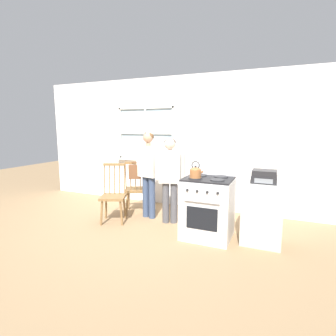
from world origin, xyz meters
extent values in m
plane|color=#937551|center=(0.00, 0.00, 0.00)|extent=(16.00, 16.00, 0.00)
cube|color=white|center=(-2.25, 1.40, 1.35)|extent=(1.90, 0.06, 2.70)
cube|color=white|center=(1.62, 1.40, 1.35)|extent=(3.15, 0.06, 2.70)
cube|color=white|center=(-0.63, 1.40, 0.48)|extent=(1.34, 0.06, 0.97)
cube|color=white|center=(-0.63, 1.40, 2.40)|extent=(1.34, 0.06, 0.60)
cube|color=silver|center=(-0.63, 1.32, 0.95)|extent=(1.40, 0.10, 0.03)
cube|color=#9EB7C6|center=(-0.63, 1.41, 1.54)|extent=(1.28, 0.01, 1.07)
cube|color=silver|center=(-0.63, 1.38, 1.54)|extent=(0.04, 0.02, 1.13)
cube|color=silver|center=(-0.63, 1.38, 1.54)|extent=(1.34, 0.02, 0.04)
cube|color=silver|center=(-1.28, 1.38, 1.54)|extent=(0.04, 0.03, 1.13)
cube|color=silver|center=(0.03, 1.38, 1.54)|extent=(0.04, 0.03, 1.13)
cube|color=silver|center=(-0.63, 1.38, 2.08)|extent=(1.34, 0.03, 0.04)
cube|color=silver|center=(-0.63, 1.38, 0.99)|extent=(1.34, 0.03, 0.04)
cube|color=olive|center=(-0.45, 0.64, 0.45)|extent=(0.55, 0.54, 0.04)
cylinder|color=olive|center=(-0.37, 0.86, 0.21)|extent=(0.06, 0.09, 0.43)
cylinder|color=olive|center=(-0.67, 0.71, 0.21)|extent=(0.09, 0.06, 0.43)
cylinder|color=olive|center=(-0.23, 0.57, 0.21)|extent=(0.09, 0.06, 0.43)
cylinder|color=olive|center=(-0.54, 0.42, 0.21)|extent=(0.06, 0.09, 0.43)
cylinder|color=olive|center=(-0.22, 0.56, 0.72)|extent=(0.05, 0.08, 0.54)
cylinder|color=olive|center=(-0.30, 0.52, 0.72)|extent=(0.05, 0.08, 0.54)
cylinder|color=olive|center=(-0.38, 0.48, 0.72)|extent=(0.05, 0.08, 0.54)
cylinder|color=olive|center=(-0.46, 0.45, 0.72)|extent=(0.05, 0.08, 0.54)
cylinder|color=olive|center=(-0.54, 0.41, 0.72)|extent=(0.05, 0.08, 0.54)
cube|color=olive|center=(-0.38, 0.48, 1.01)|extent=(0.36, 0.20, 0.04)
cube|color=olive|center=(-0.55, 0.00, 0.45)|extent=(0.54, 0.53, 0.04)
cylinder|color=olive|center=(-0.65, -0.22, 0.21)|extent=(0.06, 0.09, 0.43)
cylinder|color=olive|center=(-0.33, -0.09, 0.21)|extent=(0.09, 0.06, 0.43)
cylinder|color=olive|center=(-0.77, 0.08, 0.21)|extent=(0.09, 0.06, 0.43)
cylinder|color=olive|center=(-0.46, 0.21, 0.21)|extent=(0.06, 0.09, 0.43)
cylinder|color=olive|center=(-0.78, 0.08, 0.72)|extent=(0.05, 0.08, 0.54)
cylinder|color=olive|center=(-0.70, 0.12, 0.72)|extent=(0.05, 0.08, 0.54)
cylinder|color=olive|center=(-0.62, 0.15, 0.72)|extent=(0.05, 0.08, 0.54)
cylinder|color=olive|center=(-0.54, 0.19, 0.72)|extent=(0.05, 0.08, 0.54)
cylinder|color=olive|center=(-0.45, 0.22, 0.72)|extent=(0.05, 0.08, 0.54)
cube|color=olive|center=(-0.62, 0.15, 1.01)|extent=(0.37, 0.18, 0.04)
cylinder|color=#384766|center=(-0.15, 0.47, 0.39)|extent=(0.12, 0.12, 0.78)
cylinder|color=#384766|center=(-0.01, 0.44, 0.39)|extent=(0.12, 0.12, 0.78)
cube|color=white|center=(-0.08, 0.45, 1.05)|extent=(0.42, 0.28, 0.55)
cylinder|color=white|center=(-0.31, 0.48, 1.07)|extent=(0.10, 0.12, 0.51)
cylinder|color=white|center=(0.14, 0.39, 1.07)|extent=(0.10, 0.12, 0.51)
cylinder|color=tan|center=(-0.08, 0.45, 1.36)|extent=(0.10, 0.10, 0.07)
sphere|color=tan|center=(-0.08, 0.45, 1.48)|extent=(0.18, 0.18, 0.18)
ellipsoid|color=brown|center=(-0.08, 0.47, 1.50)|extent=(0.19, 0.19, 0.15)
cylinder|color=#4C4C51|center=(0.32, 0.33, 0.36)|extent=(0.12, 0.12, 0.72)
cylinder|color=#4C4C51|center=(0.45, 0.38, 0.36)|extent=(0.12, 0.12, 0.72)
cube|color=beige|center=(0.38, 0.36, 0.98)|extent=(0.42, 0.32, 0.51)
cylinder|color=beige|center=(0.18, 0.27, 1.00)|extent=(0.11, 0.13, 0.47)
cylinder|color=beige|center=(0.60, 0.41, 1.00)|extent=(0.11, 0.13, 0.47)
cylinder|color=beige|center=(0.38, 0.36, 1.26)|extent=(0.10, 0.10, 0.06)
sphere|color=beige|center=(0.38, 0.36, 1.39)|extent=(0.20, 0.20, 0.20)
ellipsoid|color=#332319|center=(0.38, 0.37, 1.41)|extent=(0.20, 0.20, 0.16)
cube|color=silver|center=(1.15, 0.02, 0.45)|extent=(0.73, 0.64, 0.90)
cube|color=black|center=(1.15, 0.02, 0.91)|extent=(0.71, 0.61, 0.02)
cylinder|color=#2D2D30|center=(0.99, -0.11, 0.93)|extent=(0.20, 0.20, 0.02)
cylinder|color=#2D2D30|center=(1.31, -0.11, 0.93)|extent=(0.20, 0.20, 0.02)
cylinder|color=#2D2D30|center=(0.99, 0.15, 0.93)|extent=(0.20, 0.20, 0.02)
cylinder|color=#2D2D30|center=(1.31, 0.15, 0.93)|extent=(0.20, 0.20, 0.02)
cube|color=silver|center=(1.15, 0.31, 1.00)|extent=(0.73, 0.06, 0.16)
cube|color=black|center=(1.15, -0.30, 0.40)|extent=(0.45, 0.01, 0.32)
cylinder|color=silver|center=(1.15, -0.32, 0.65)|extent=(0.51, 0.02, 0.02)
cylinder|color=#232326|center=(0.93, -0.31, 0.79)|extent=(0.04, 0.02, 0.04)
cylinder|color=#232326|center=(1.08, -0.31, 0.79)|extent=(0.04, 0.02, 0.04)
cylinder|color=#232326|center=(1.22, -0.31, 0.79)|extent=(0.04, 0.02, 0.04)
cylinder|color=#232326|center=(1.37, -0.31, 0.79)|extent=(0.04, 0.02, 0.04)
cylinder|color=#A86638|center=(0.99, -0.11, 1.00)|extent=(0.17, 0.17, 0.12)
ellipsoid|color=#A86638|center=(0.99, -0.11, 1.06)|extent=(0.16, 0.16, 0.07)
sphere|color=black|center=(0.99, -0.11, 1.10)|extent=(0.03, 0.03, 0.03)
cylinder|color=#A86638|center=(1.07, -0.11, 1.02)|extent=(0.08, 0.03, 0.07)
torus|color=black|center=(0.99, -0.11, 1.12)|extent=(0.12, 0.01, 0.12)
cylinder|color=#935B3D|center=(-0.59, 1.31, 1.01)|extent=(0.11, 0.11, 0.08)
cylinder|color=#33261C|center=(-0.59, 1.31, 1.04)|extent=(0.10, 0.10, 0.01)
cone|color=#388447|center=(-0.57, 1.32, 1.13)|extent=(0.06, 0.04, 0.17)
cone|color=#388447|center=(-0.60, 1.32, 1.09)|extent=(0.05, 0.05, 0.11)
cone|color=#388447|center=(-0.59, 1.29, 1.10)|extent=(0.04, 0.07, 0.12)
cube|color=brown|center=(-0.34, 0.40, 0.85)|extent=(0.24, 0.18, 0.26)
torus|color=brown|center=(-0.37, 0.48, 1.02)|extent=(0.17, 0.17, 0.01)
cube|color=beige|center=(1.93, 0.14, 0.43)|extent=(0.55, 0.50, 0.87)
cube|color=beige|center=(1.93, 0.14, 0.89)|extent=(0.55, 0.50, 0.03)
cube|color=#232326|center=(1.93, 0.12, 0.95)|extent=(0.34, 0.28, 0.10)
cube|color=#232326|center=(1.93, 0.12, 1.04)|extent=(0.32, 0.27, 0.08)
cube|color=gray|center=(1.93, -0.03, 0.95)|extent=(0.24, 0.01, 0.06)
camera|label=1|loc=(2.11, -3.73, 1.68)|focal=28.00mm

